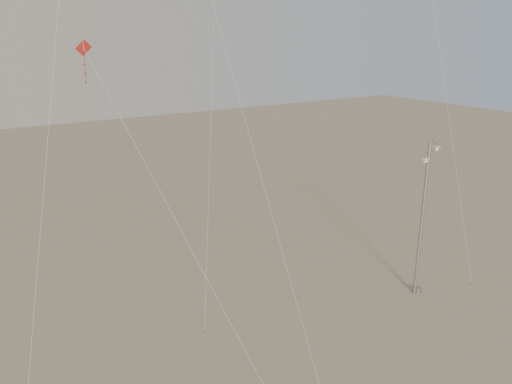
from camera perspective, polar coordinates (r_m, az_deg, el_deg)
ground at (r=34.09m, az=7.78°, el=-14.23°), size 160.00×160.00×0.00m
street_lamp at (r=42.28m, az=13.27°, el=-1.62°), size 1.72×0.68×9.15m
kite_1 at (r=34.38m, az=-3.49°, el=14.68°), size 0.53×11.48×21.56m
kite_3 at (r=26.49m, az=-9.39°, el=3.15°), size 5.13×7.29×15.21m
kite_4 at (r=44.42m, az=14.35°, el=11.68°), size 1.09×4.75×19.62m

